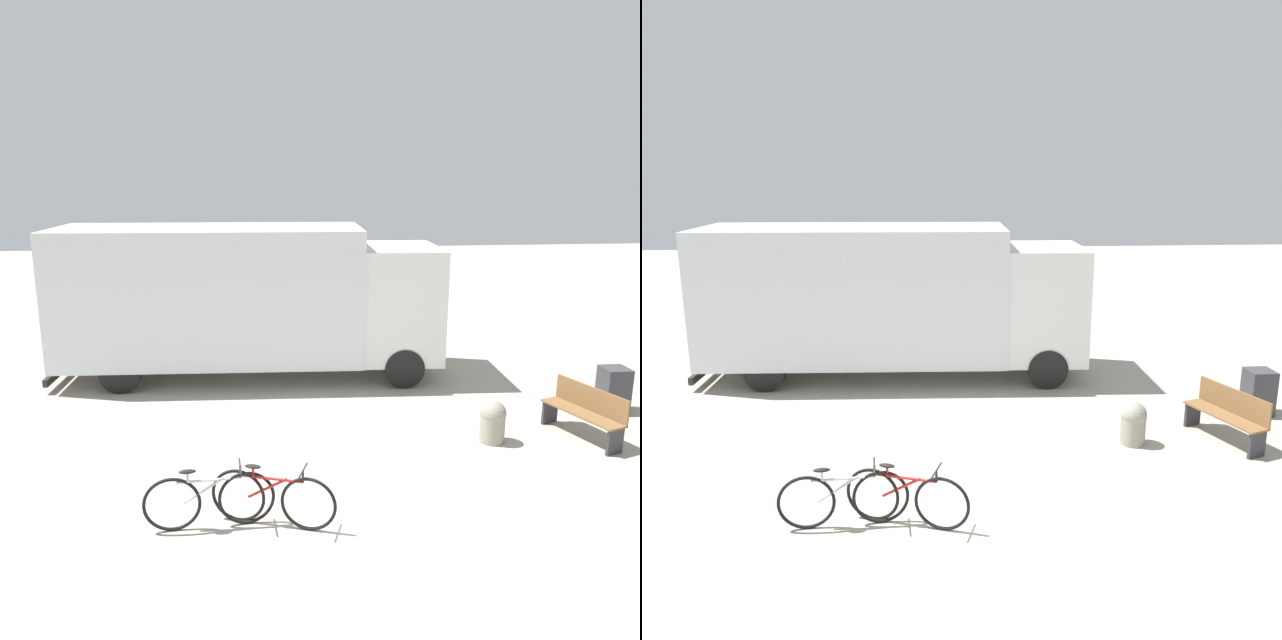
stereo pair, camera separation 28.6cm
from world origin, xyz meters
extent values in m
plane|color=#A8A091|center=(0.00, 0.00, 0.00)|extent=(60.00, 60.00, 0.00)
cube|color=silver|center=(-2.49, 6.40, 1.88)|extent=(6.68, 2.71, 2.91)
cube|color=silver|center=(1.65, 6.21, 1.66)|extent=(1.83, 2.39, 2.47)
cube|color=black|center=(-5.83, 6.56, 0.23)|extent=(0.21, 2.29, 0.16)
cylinder|color=black|center=(1.70, 7.25, 0.42)|extent=(0.86, 0.32, 0.85)
cylinder|color=black|center=(1.60, 5.17, 0.42)|extent=(0.86, 0.32, 0.85)
cylinder|color=black|center=(-4.25, 7.53, 0.42)|extent=(0.86, 0.32, 0.85)
cylinder|color=black|center=(-4.35, 5.44, 0.42)|extent=(0.86, 0.32, 0.85)
cube|color=brown|center=(4.05, 2.28, 0.46)|extent=(0.87, 1.58, 0.04)
cube|color=brown|center=(4.22, 2.34, 0.67)|extent=(0.53, 1.46, 0.46)
cube|color=#2D2D33|center=(4.28, 1.61, 0.22)|extent=(0.34, 0.16, 0.44)
cube|color=#2D2D33|center=(3.81, 2.96, 0.22)|extent=(0.34, 0.16, 0.44)
torus|color=black|center=(-2.61, 0.07, 0.37)|extent=(0.75, 0.10, 0.74)
torus|color=black|center=(-1.67, 0.14, 0.37)|extent=(0.75, 0.10, 0.74)
cylinder|color=silver|center=(-2.14, 0.10, 0.67)|extent=(0.81, 0.10, 0.04)
cylinder|color=silver|center=(-2.21, 0.10, 0.53)|extent=(0.54, 0.08, 0.35)
cylinder|color=silver|center=(-2.40, 0.08, 0.73)|extent=(0.03, 0.03, 0.12)
ellipsoid|color=black|center=(-2.40, 0.08, 0.81)|extent=(0.23, 0.11, 0.05)
cylinder|color=black|center=(-1.74, 0.13, 0.75)|extent=(0.03, 0.03, 0.16)
cylinder|color=black|center=(-1.74, 0.13, 0.83)|extent=(0.06, 0.44, 0.02)
torus|color=black|center=(-1.78, 0.21, 0.37)|extent=(0.72, 0.28, 0.74)
torus|color=black|center=(-0.88, -0.10, 0.37)|extent=(0.72, 0.28, 0.74)
cylinder|color=red|center=(-1.33, 0.06, 0.67)|extent=(0.78, 0.29, 0.04)
cylinder|color=red|center=(-1.40, 0.08, 0.53)|extent=(0.52, 0.21, 0.35)
cylinder|color=red|center=(-1.58, 0.14, 0.73)|extent=(0.03, 0.03, 0.12)
ellipsoid|color=black|center=(-1.58, 0.14, 0.81)|extent=(0.24, 0.16, 0.05)
cylinder|color=black|center=(-0.95, -0.07, 0.75)|extent=(0.03, 0.03, 0.16)
cylinder|color=black|center=(-0.95, -0.07, 0.83)|extent=(0.16, 0.42, 0.02)
cylinder|color=gray|center=(2.46, 2.28, 0.26)|extent=(0.42, 0.42, 0.52)
sphere|color=gray|center=(2.46, 2.28, 0.52)|extent=(0.44, 0.44, 0.44)
cube|color=#38383D|center=(5.30, 3.43, 0.43)|extent=(0.48, 0.48, 0.86)
camera|label=1|loc=(-1.46, -7.26, 4.53)|focal=35.00mm
camera|label=2|loc=(-1.17, -7.29, 4.53)|focal=35.00mm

